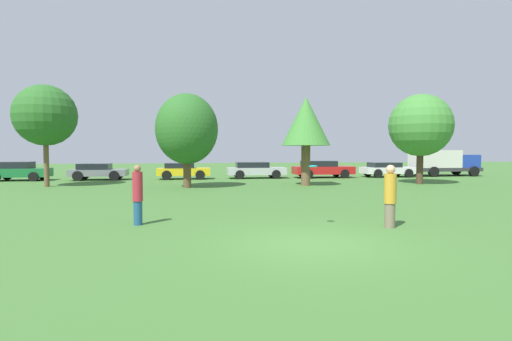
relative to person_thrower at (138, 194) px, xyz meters
name	(u,v)px	position (x,y,z in m)	size (l,w,h in m)	color
ground_plane	(311,243)	(4.17, -2.94, -0.87)	(120.00, 120.00, 0.00)	#3D6B2D
person_thrower	(138,194)	(0.00, 0.00, 0.00)	(0.28, 0.28, 1.69)	navy
person_catcher	(390,196)	(6.83, -1.46, 0.01)	(0.33, 0.33, 1.71)	#726651
frisbee	(313,166)	(4.75, -1.15, 0.81)	(0.22, 0.22, 0.07)	#19B2D8
tree_0	(45,116)	(-6.87, 13.21, 3.25)	(3.50, 3.50, 5.88)	brown
tree_1	(187,129)	(1.20, 11.34, 2.43)	(3.50, 3.50, 5.29)	brown
tree_2	(306,122)	(8.20, 11.68, 2.91)	(2.89, 2.89, 5.30)	brown
tree_3	(421,126)	(15.60, 11.69, 2.80)	(3.88, 3.88, 5.62)	#473323
parked_car_green	(19,171)	(-10.53, 18.62, -0.18)	(3.86, 1.96, 1.32)	#196633
parked_car_grey	(98,171)	(-5.22, 18.47, -0.23)	(3.90, 2.04, 1.18)	slate
parked_car_yellow	(183,170)	(0.77, 18.41, -0.22)	(3.82, 1.82, 1.19)	gold
parked_car_silver	(255,170)	(6.19, 18.51, -0.21)	(4.39, 1.89, 1.22)	#B2B2B7
parked_car_red	(322,169)	(11.40, 18.37, -0.17)	(4.59, 2.06, 1.31)	red
parked_car_white	(387,169)	(16.78, 18.35, -0.24)	(4.11, 2.03, 1.16)	silver
delivery_truck_blue	(442,162)	(22.02, 19.01, 0.31)	(5.71, 2.53, 2.14)	#2D2D33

